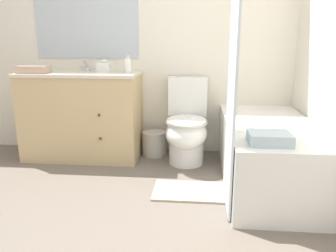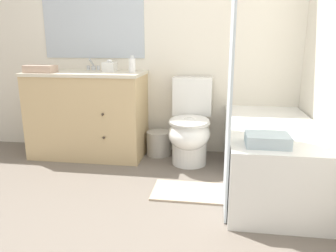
{
  "view_description": "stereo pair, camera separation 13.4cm",
  "coord_description": "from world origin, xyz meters",
  "px_view_note": "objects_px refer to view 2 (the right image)",
  "views": [
    {
      "loc": [
        0.38,
        -1.64,
        1.14
      ],
      "look_at": [
        0.16,
        0.78,
        0.51
      ],
      "focal_mm": 35.0,
      "sensor_mm": 36.0,
      "label": 1
    },
    {
      "loc": [
        0.51,
        -1.63,
        1.14
      ],
      "look_at": [
        0.16,
        0.78,
        0.51
      ],
      "focal_mm": 35.0,
      "sensor_mm": 36.0,
      "label": 2
    }
  ],
  "objects_px": {
    "bathtub": "(270,154)",
    "hand_towel_folded": "(40,69)",
    "vanity_cabinet": "(88,113)",
    "soap_dispenser": "(132,65)",
    "sink_faucet": "(93,67)",
    "bath_mat": "(188,192)",
    "tissue_box": "(110,67)",
    "bath_towel_folded": "(267,140)",
    "toilet": "(190,128)",
    "wastebasket": "(159,143)"
  },
  "relations": [
    {
      "from": "bathtub",
      "to": "hand_towel_folded",
      "type": "distance_m",
      "value": 2.24
    },
    {
      "from": "vanity_cabinet",
      "to": "soap_dispenser",
      "type": "distance_m",
      "value": 0.68
    },
    {
      "from": "vanity_cabinet",
      "to": "sink_faucet",
      "type": "bearing_deg",
      "value": 90.0
    },
    {
      "from": "hand_towel_folded",
      "to": "bath_mat",
      "type": "bearing_deg",
      "value": -22.15
    },
    {
      "from": "hand_towel_folded",
      "to": "bath_mat",
      "type": "relative_size",
      "value": 0.5
    },
    {
      "from": "tissue_box",
      "to": "vanity_cabinet",
      "type": "bearing_deg",
      "value": -164.76
    },
    {
      "from": "soap_dispenser",
      "to": "hand_towel_folded",
      "type": "xyz_separation_m",
      "value": [
        -0.86,
        -0.13,
        -0.04
      ]
    },
    {
      "from": "bath_towel_folded",
      "to": "vanity_cabinet",
      "type": "bearing_deg",
      "value": 146.69
    },
    {
      "from": "sink_faucet",
      "to": "tissue_box",
      "type": "distance_m",
      "value": 0.26
    },
    {
      "from": "bathtub",
      "to": "toilet",
      "type": "bearing_deg",
      "value": 150.02
    },
    {
      "from": "toilet",
      "to": "soap_dispenser",
      "type": "distance_m",
      "value": 0.81
    },
    {
      "from": "sink_faucet",
      "to": "hand_towel_folded",
      "type": "relative_size",
      "value": 0.51
    },
    {
      "from": "toilet",
      "to": "vanity_cabinet",
      "type": "bearing_deg",
      "value": 175.14
    },
    {
      "from": "soap_dispenser",
      "to": "hand_towel_folded",
      "type": "bearing_deg",
      "value": -171.48
    },
    {
      "from": "tissue_box",
      "to": "soap_dispenser",
      "type": "bearing_deg",
      "value": -17.31
    },
    {
      "from": "soap_dispenser",
      "to": "hand_towel_folded",
      "type": "distance_m",
      "value": 0.87
    },
    {
      "from": "vanity_cabinet",
      "to": "tissue_box",
      "type": "height_order",
      "value": "tissue_box"
    },
    {
      "from": "vanity_cabinet",
      "to": "wastebasket",
      "type": "height_order",
      "value": "vanity_cabinet"
    },
    {
      "from": "bathtub",
      "to": "hand_towel_folded",
      "type": "xyz_separation_m",
      "value": [
        -2.12,
        0.34,
        0.63
      ]
    },
    {
      "from": "bathtub",
      "to": "bath_towel_folded",
      "type": "bearing_deg",
      "value": -102.47
    },
    {
      "from": "sink_faucet",
      "to": "bathtub",
      "type": "relative_size",
      "value": 0.09
    },
    {
      "from": "vanity_cabinet",
      "to": "sink_faucet",
      "type": "relative_size",
      "value": 8.04
    },
    {
      "from": "sink_faucet",
      "to": "bathtub",
      "type": "xyz_separation_m",
      "value": [
        1.73,
        -0.68,
        -0.63
      ]
    },
    {
      "from": "bath_towel_folded",
      "to": "bath_mat",
      "type": "xyz_separation_m",
      "value": [
        -0.52,
        0.3,
        -0.54
      ]
    },
    {
      "from": "bathtub",
      "to": "soap_dispenser",
      "type": "distance_m",
      "value": 1.5
    },
    {
      "from": "toilet",
      "to": "hand_towel_folded",
      "type": "bearing_deg",
      "value": -177.69
    },
    {
      "from": "sink_faucet",
      "to": "wastebasket",
      "type": "height_order",
      "value": "sink_faucet"
    },
    {
      "from": "toilet",
      "to": "bath_towel_folded",
      "type": "xyz_separation_m",
      "value": [
        0.56,
        -0.96,
        0.2
      ]
    },
    {
      "from": "vanity_cabinet",
      "to": "wastebasket",
      "type": "bearing_deg",
      "value": 7.69
    },
    {
      "from": "toilet",
      "to": "bath_mat",
      "type": "height_order",
      "value": "toilet"
    },
    {
      "from": "toilet",
      "to": "bath_mat",
      "type": "bearing_deg",
      "value": -85.99
    },
    {
      "from": "toilet",
      "to": "wastebasket",
      "type": "distance_m",
      "value": 0.44
    },
    {
      "from": "wastebasket",
      "to": "tissue_box",
      "type": "height_order",
      "value": "tissue_box"
    },
    {
      "from": "soap_dispenser",
      "to": "toilet",
      "type": "bearing_deg",
      "value": -7.22
    },
    {
      "from": "soap_dispenser",
      "to": "bath_towel_folded",
      "type": "relative_size",
      "value": 0.61
    },
    {
      "from": "vanity_cabinet",
      "to": "bath_mat",
      "type": "relative_size",
      "value": 2.07
    },
    {
      "from": "tissue_box",
      "to": "wastebasket",
      "type": "bearing_deg",
      "value": 4.07
    },
    {
      "from": "vanity_cabinet",
      "to": "soap_dispenser",
      "type": "height_order",
      "value": "soap_dispenser"
    },
    {
      "from": "soap_dispenser",
      "to": "bath_towel_folded",
      "type": "distance_m",
      "value": 1.58
    },
    {
      "from": "wastebasket",
      "to": "hand_towel_folded",
      "type": "distance_m",
      "value": 1.36
    },
    {
      "from": "sink_faucet",
      "to": "toilet",
      "type": "bearing_deg",
      "value": -15.34
    },
    {
      "from": "sink_faucet",
      "to": "soap_dispenser",
      "type": "distance_m",
      "value": 0.52
    },
    {
      "from": "bathtub",
      "to": "bath_towel_folded",
      "type": "distance_m",
      "value": 0.65
    },
    {
      "from": "sink_faucet",
      "to": "bathtub",
      "type": "bearing_deg",
      "value": -21.54
    },
    {
      "from": "bathtub",
      "to": "sink_faucet",
      "type": "bearing_deg",
      "value": 158.46
    },
    {
      "from": "vanity_cabinet",
      "to": "sink_faucet",
      "type": "distance_m",
      "value": 0.49
    },
    {
      "from": "hand_towel_folded",
      "to": "bathtub",
      "type": "bearing_deg",
      "value": -9.09
    },
    {
      "from": "vanity_cabinet",
      "to": "toilet",
      "type": "distance_m",
      "value": 1.05
    },
    {
      "from": "bathtub",
      "to": "wastebasket",
      "type": "xyz_separation_m",
      "value": [
        -1.02,
        0.58,
        -0.13
      ]
    },
    {
      "from": "bathtub",
      "to": "bath_mat",
      "type": "relative_size",
      "value": 2.74
    }
  ]
}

